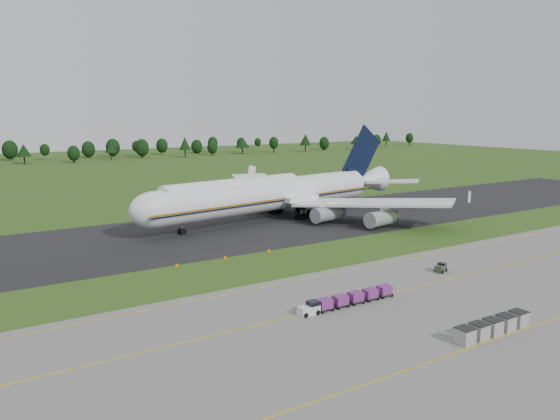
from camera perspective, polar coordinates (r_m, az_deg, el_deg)
ground at (r=93.09m, az=-0.18°, el=-5.55°), size 600.00×600.00×0.00m
apron at (r=68.30m, az=15.56°, el=-11.87°), size 300.00×52.00×0.06m
taxiway at (r=117.01m, az=-7.52°, el=-2.34°), size 300.00×40.00×0.08m
apron_markings at (r=72.80m, az=11.41°, el=-10.26°), size 300.00×30.20×0.01m
tree_line at (r=298.13m, az=-24.95°, el=5.58°), size 529.08×23.28×11.61m
aircraft at (r=129.58m, az=-0.70°, el=1.75°), size 78.07×74.89×21.83m
baggage_train at (r=73.39m, az=6.93°, el=-9.27°), size 15.20×1.61×1.55m
utility_cart at (r=91.27m, az=16.44°, el=-5.90°), size 2.34×1.81×1.13m
uld_row at (r=68.54m, az=21.34°, el=-11.29°), size 11.45×1.85×1.82m
edge_markers at (r=95.37m, az=-5.74°, el=-5.04°), size 18.21×0.30×0.60m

